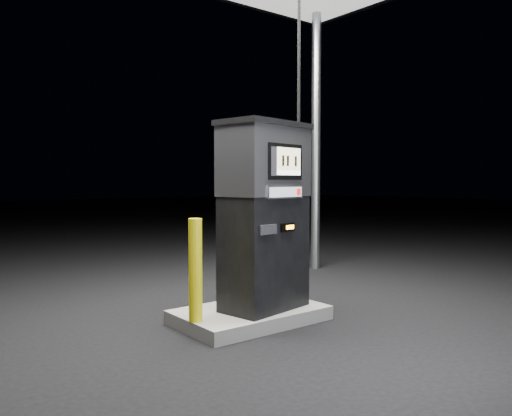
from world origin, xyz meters
TOP-DOWN VIEW (x-y plane):
  - ground at (0.00, 0.00)m, footprint 80.00×80.00m
  - pump_island at (0.00, 0.00)m, footprint 1.60×1.00m
  - fuel_dispenser at (0.12, -0.10)m, footprint 1.17×0.78m
  - bollard_left at (-0.74, -0.07)m, footprint 0.18×0.18m
  - bollard_right at (0.74, 0.15)m, footprint 0.16×0.16m

SIDE VIEW (x-z plane):
  - ground at x=0.00m, z-range 0.00..0.00m
  - pump_island at x=0.00m, z-range 0.00..0.15m
  - bollard_right at x=0.74m, z-range 0.15..1.11m
  - bollard_left at x=-0.74m, z-range 0.15..1.18m
  - fuel_dispenser at x=0.12m, z-range -0.92..3.32m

